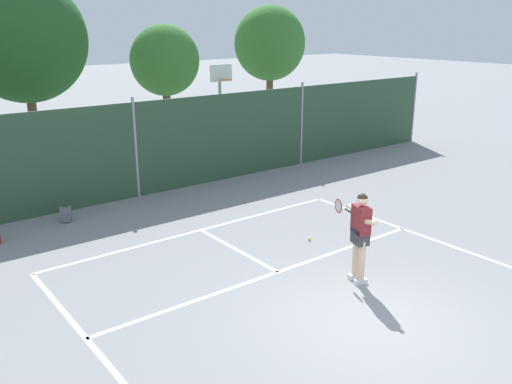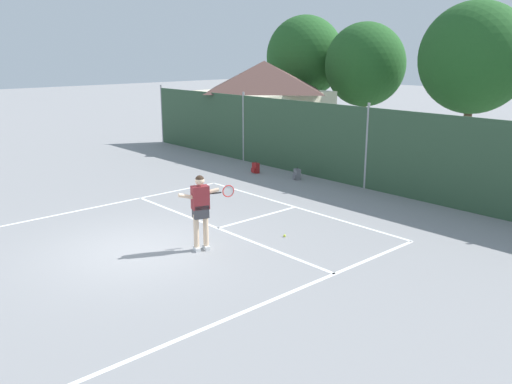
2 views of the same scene
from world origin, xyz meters
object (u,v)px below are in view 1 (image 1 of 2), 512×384
object	(u,v)px
basketball_hoop	(221,99)
tennis_ball	(309,239)
tennis_player	(360,229)
backpack_grey	(66,215)

from	to	relation	value
basketball_hoop	tennis_ball	bearing A→B (deg)	-109.32
tennis_player	backpack_grey	bearing A→B (deg)	116.66
tennis_player	tennis_ball	world-z (taller)	tennis_player
tennis_player	tennis_ball	size ratio (longest dim) A/B	28.10
basketball_hoop	tennis_ball	size ratio (longest dim) A/B	53.79
basketball_hoop	tennis_player	bearing A→B (deg)	-108.96
tennis_player	backpack_grey	size ratio (longest dim) A/B	4.01
basketball_hoop	backpack_grey	size ratio (longest dim) A/B	7.67
tennis_player	backpack_grey	distance (m)	7.83
basketball_hoop	backpack_grey	xyz separation A→B (m)	(-6.89, -2.94, -2.12)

